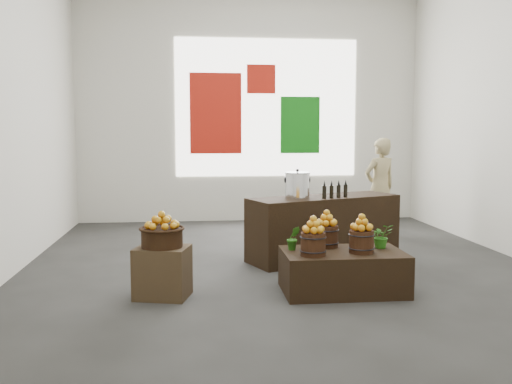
{
  "coord_description": "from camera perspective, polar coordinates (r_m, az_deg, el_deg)",
  "views": [
    {
      "loc": [
        -1.03,
        -6.58,
        1.59
      ],
      "look_at": [
        -0.33,
        -0.4,
        0.93
      ],
      "focal_mm": 40.0,
      "sensor_mm": 36.0,
      "label": 1
    }
  ],
  "objects": [
    {
      "name": "apples_in_basket",
      "position": [
        5.49,
        -9.42,
        -2.78
      ],
      "size": [
        0.31,
        0.31,
        0.16
      ],
      "primitive_type": null,
      "color": "#9B1505",
      "rests_on": "wicker_basket"
    },
    {
      "name": "apples_in_bucket_front_right",
      "position": [
        5.62,
        10.53,
        -3.01
      ],
      "size": [
        0.18,
        0.18,
        0.16
      ],
      "primitive_type": null,
      "color": "#9B1505",
      "rests_on": "apple_bucket_front_right"
    },
    {
      "name": "herb_garnish_left",
      "position": [
        5.7,
        3.76,
        -4.62
      ],
      "size": [
        0.14,
        0.11,
        0.24
      ],
      "primitive_type": "imported",
      "rotation": [
        0.0,
        0.0,
        0.06
      ],
      "color": "#266A16",
      "rests_on": "display_table"
    },
    {
      "name": "apple_bucket_front_right",
      "position": [
        5.65,
        10.49,
        -4.91
      ],
      "size": [
        0.24,
        0.24,
        0.22
      ],
      "primitive_type": "cylinder",
      "color": "#391B0F",
      "rests_on": "display_table"
    },
    {
      "name": "shopper",
      "position": [
        8.87,
        12.27,
        0.49
      ],
      "size": [
        0.63,
        0.52,
        1.49
      ],
      "primitive_type": "imported",
      "rotation": [
        0.0,
        0.0,
        3.48
      ],
      "color": "#9C8D60",
      "rests_on": "ground"
    },
    {
      "name": "oil_cruets",
      "position": [
        6.94,
        7.74,
        0.29
      ],
      "size": [
        0.28,
        0.15,
        0.22
      ],
      "primitive_type": null,
      "rotation": [
        0.0,
        0.0,
        0.37
      ],
      "color": "black",
      "rests_on": "counter"
    },
    {
      "name": "back_opening",
      "position": [
        10.16,
        1.07,
        8.41
      ],
      "size": [
        3.2,
        0.02,
        2.4
      ],
      "primitive_type": "cube",
      "color": "white",
      "rests_on": "back_wall"
    },
    {
      "name": "wicker_basket",
      "position": [
        5.51,
        -9.38,
        -4.54
      ],
      "size": [
        0.39,
        0.39,
        0.18
      ],
      "primitive_type": "cylinder",
      "color": "black",
      "rests_on": "crate"
    },
    {
      "name": "back_wall",
      "position": [
        10.14,
        -0.64,
        8.41
      ],
      "size": [
        6.0,
        0.04,
        4.0
      ],
      "primitive_type": "cube",
      "color": "beige",
      "rests_on": "ground"
    },
    {
      "name": "counter",
      "position": [
        7.17,
        6.78,
        -3.57
      ],
      "size": [
        2.01,
        1.27,
        0.79
      ],
      "primitive_type": "cube",
      "rotation": [
        0.0,
        0.0,
        0.37
      ],
      "color": "black",
      "rests_on": "ground"
    },
    {
      "name": "deco_green_right",
      "position": [
        10.24,
        4.43,
        6.69
      ],
      "size": [
        0.7,
        0.04,
        1.0
      ],
      "primitive_type": "cube",
      "color": "#106711",
      "rests_on": "back_wall"
    },
    {
      "name": "ground",
      "position": [
        6.85,
        2.37,
        -7.33
      ],
      "size": [
        7.0,
        7.0,
        0.0
      ],
      "primitive_type": "plane",
      "color": "#333331",
      "rests_on": "ground"
    },
    {
      "name": "crate",
      "position": [
        5.59,
        -9.32,
        -7.92
      ],
      "size": [
        0.58,
        0.51,
        0.49
      ],
      "primitive_type": "cube",
      "rotation": [
        0.0,
        0.0,
        -0.26
      ],
      "color": "#463520",
      "rests_on": "ground"
    },
    {
      "name": "apple_bucket_front_left",
      "position": [
        5.46,
        5.72,
        -5.22
      ],
      "size": [
        0.24,
        0.24,
        0.22
      ],
      "primitive_type": "cylinder",
      "color": "#391B0F",
      "rests_on": "display_table"
    },
    {
      "name": "deco_red_upper",
      "position": [
        10.17,
        0.51,
        11.23
      ],
      "size": [
        0.5,
        0.04,
        0.5
      ],
      "primitive_type": "cube",
      "color": "#AB190D",
      "rests_on": "back_wall"
    },
    {
      "name": "stock_pot_left",
      "position": [
        6.88,
        4.15,
        0.6
      ],
      "size": [
        0.3,
        0.3,
        0.3
      ],
      "primitive_type": "cylinder",
      "color": "silver",
      "rests_on": "counter"
    },
    {
      "name": "herb_garnish_right",
      "position": [
        5.92,
        12.43,
        -4.32
      ],
      "size": [
        0.24,
        0.21,
        0.25
      ],
      "primitive_type": "imported",
      "rotation": [
        0.0,
        0.0,
        0.11
      ],
      "color": "#266A16",
      "rests_on": "display_table"
    },
    {
      "name": "apples_in_bucket_rear",
      "position": [
        5.85,
        7.08,
        -2.6
      ],
      "size": [
        0.18,
        0.18,
        0.16
      ],
      "primitive_type": null,
      "color": "#9B1505",
      "rests_on": "apple_bucket_rear"
    },
    {
      "name": "display_table",
      "position": [
        5.76,
        8.68,
        -7.87
      ],
      "size": [
        1.19,
        0.74,
        0.41
      ],
      "primitive_type": "cube",
      "rotation": [
        0.0,
        0.0,
        -0.01
      ],
      "color": "black",
      "rests_on": "ground"
    },
    {
      "name": "deco_red_left",
      "position": [
        10.07,
        -4.06,
        7.84
      ],
      "size": [
        0.9,
        0.04,
        1.4
      ],
      "primitive_type": "cube",
      "color": "#AB190D",
      "rests_on": "back_wall"
    },
    {
      "name": "apple_bucket_rear",
      "position": [
        5.88,
        7.06,
        -4.43
      ],
      "size": [
        0.24,
        0.24,
        0.22
      ],
      "primitive_type": "cylinder",
      "color": "#391B0F",
      "rests_on": "display_table"
    },
    {
      "name": "apples_in_bucket_front_left",
      "position": [
        5.43,
        5.74,
        -3.26
      ],
      "size": [
        0.18,
        0.18,
        0.16
      ],
      "primitive_type": null,
      "color": "#9B1505",
      "rests_on": "apple_bucket_front_left"
    }
  ]
}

